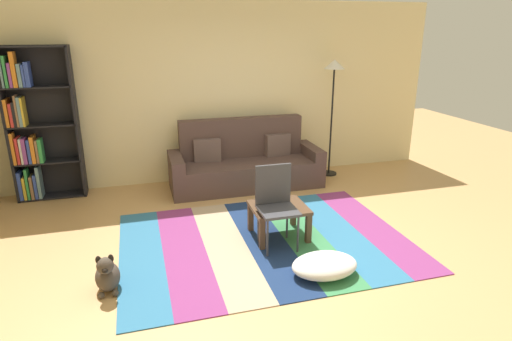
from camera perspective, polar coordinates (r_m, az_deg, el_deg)
ground_plane at (r=4.80m, az=2.87°, el=-10.15°), size 14.00×14.00×0.00m
back_wall at (r=6.74m, az=-4.01°, el=10.33°), size 6.80×0.10×2.70m
rug at (r=4.90m, az=1.21°, el=-9.38°), size 3.17×2.33×0.01m
couch at (r=6.50m, az=-1.47°, el=0.89°), size 2.26×0.80×1.00m
bookshelf at (r=6.55m, az=-27.43°, el=5.10°), size 0.90×0.28×2.09m
coffee_table at (r=4.89m, az=3.05°, el=-5.51°), size 0.62×0.55×0.37m
pouf at (r=4.30m, az=9.11°, el=-12.37°), size 0.65×0.47×0.19m
dog at (r=4.23m, az=-19.19°, el=-13.01°), size 0.22×0.35×0.40m
standing_lamp at (r=6.86m, az=10.32°, el=11.81°), size 0.32×0.32×1.84m
tv_remote at (r=4.91m, az=3.29°, el=-4.36°), size 0.07×0.15×0.02m
folding_chair at (r=4.64m, az=2.63°, el=-3.86°), size 0.40×0.40×0.90m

